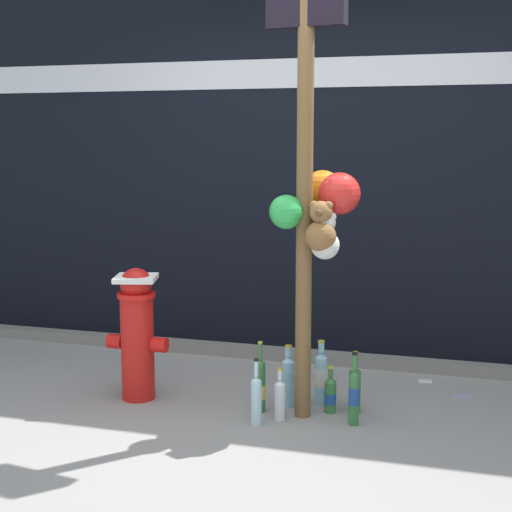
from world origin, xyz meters
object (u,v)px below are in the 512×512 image
Objects in this scene: bottle_0 at (354,395)px; bottle_6 at (287,380)px; memorial_post at (315,172)px; bottle_4 at (280,398)px; bottle_1 at (288,380)px; bottle_2 at (330,395)px; fire_hydrant at (137,331)px; bottle_3 at (355,388)px; bottle_5 at (321,377)px; bottle_7 at (256,399)px; bottle_8 at (260,385)px.

bottle_6 is (-0.45, 0.27, -0.04)m from bottle_0.
bottle_4 is (-0.16, -0.13, -1.27)m from memorial_post.
bottle_1 is 1.35× the size of bottle_2.
bottle_0 is (1.34, -0.06, -0.26)m from fire_hydrant.
bottle_5 is at bearing 160.47° from bottle_3.
bottle_4 is at bearing -148.85° from bottle_3.
bottle_2 is at bearing 136.18° from bottle_0.
bottle_0 is at bearing 6.19° from bottle_4.
bottle_0 is at bearing -47.84° from bottle_5.
bottle_3 reaches higher than bottle_2.
bottle_2 is at bearing 41.06° from bottle_7.
memorial_post reaches higher than bottle_6.
bottle_0 reaches higher than bottle_7.
bottle_3 is at bearing 97.63° from bottle_0.
memorial_post reaches higher than bottle_5.
bottle_4 is 0.16m from bottle_7.
bottle_0 is 0.42m from bottle_4.
bottle_6 is (-0.03, 0.32, 0.01)m from bottle_4.
fire_hydrant is 0.96m from bottle_1.
bottle_4 is 0.72× the size of bottle_8.
memorial_post is at bearing -43.76° from bottle_6.
bottle_0 reaches higher than bottle_1.
bottle_1 is at bearing 43.73° from bottle_8.
bottle_5 reaches higher than bottle_6.
bottle_0 is 1.05× the size of bottle_5.
bottle_0 is 0.19m from bottle_3.
fire_hydrant is 0.98m from bottle_4.
memorial_post is at bearing 41.97° from bottle_7.
memorial_post is at bearing 1.11° from fire_hydrant.
bottle_0 is 1.18× the size of bottle_6.
bottle_3 is at bearing 31.15° from bottle_4.
bottle_7 reaches higher than bottle_3.
bottle_6 is at bearing 107.12° from bottle_1.
bottle_4 is 0.86× the size of bottle_6.
bottle_3 is at bearing 25.10° from memorial_post.
bottle_7 reaches higher than bottle_2.
memorial_post is at bearing 5.76° from bottle_8.
bottle_6 is at bearing 13.13° from fire_hydrant.
bottle_1 is 0.10m from bottle_6.
fire_hydrant is at bearing -169.47° from bottle_5.
memorial_post reaches higher than bottle_3.
memorial_post is at bearing 161.78° from bottle_0.
bottle_7 is at bearing -123.37° from bottle_5.
bottle_6 is (-0.03, 0.09, -0.03)m from bottle_1.
bottle_0 is 0.54m from bottle_7.
bottle_0 reaches higher than bottle_3.
bottle_1 is 0.20m from bottle_5.
bottle_8 is at bearing 100.09° from bottle_7.
memorial_post is 6.89× the size of bottle_3.
bottle_0 reaches higher than bottle_6.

